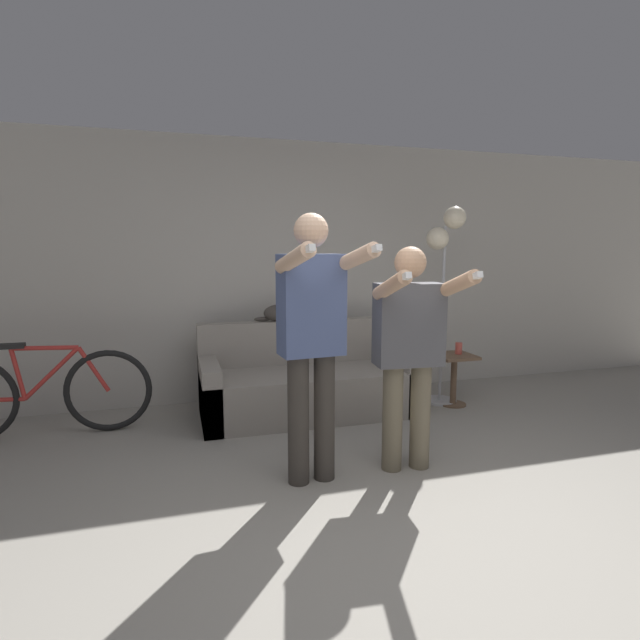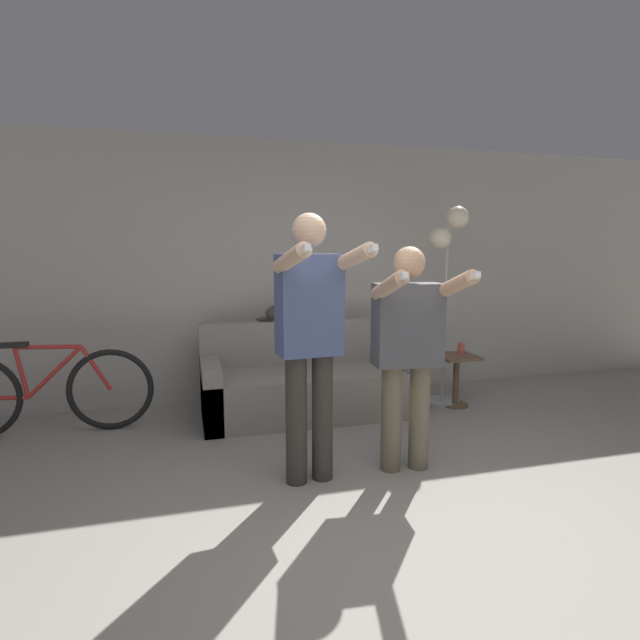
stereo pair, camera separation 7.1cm
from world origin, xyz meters
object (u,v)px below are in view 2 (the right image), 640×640
at_px(cup, 461,349).
at_px(person_left, 310,331).
at_px(side_table, 456,370).
at_px(person_right, 408,343).
at_px(bicycle, 45,392).
at_px(cat, 282,312).
at_px(couch, 309,385).
at_px(floor_lamp, 448,251).

bearing_deg(cup, person_left, -146.45).
bearing_deg(side_table, person_right, -132.35).
bearing_deg(side_table, bicycle, 177.03).
xyz_separation_m(person_left, bicycle, (-1.90, 1.39, -0.65)).
height_order(cat, cup, cat).
xyz_separation_m(couch, person_right, (0.35, -1.37, 0.63)).
height_order(person_right, bicycle, person_right).
xyz_separation_m(couch, cat, (-0.19, 0.30, 0.65)).
xyz_separation_m(cat, bicycle, (-2.05, -0.28, -0.56)).
relative_size(person_right, bicycle, 0.91).
relative_size(floor_lamp, cup, 17.09).
xyz_separation_m(person_right, floor_lamp, (1.02, 1.33, 0.61)).
xyz_separation_m(floor_lamp, cup, (0.12, -0.12, -0.94)).
bearing_deg(bicycle, person_right, -28.21).
height_order(person_right, cup, person_right).
height_order(couch, person_left, person_left).
xyz_separation_m(couch, bicycle, (-2.23, 0.02, 0.09)).
bearing_deg(person_right, cat, 113.23).
height_order(side_table, cup, cup).
height_order(couch, cup, couch).
distance_m(person_left, floor_lamp, 2.22).
relative_size(person_right, cup, 13.66).
height_order(cat, bicycle, cat).
bearing_deg(person_right, bicycle, 157.12).
height_order(couch, bicycle, couch).
distance_m(couch, bicycle, 2.24).
distance_m(cup, bicycle, 3.74).
bearing_deg(side_table, floor_lamp, 116.83).
relative_size(side_table, bicycle, 0.30).
distance_m(cat, side_table, 1.79).
relative_size(couch, floor_lamp, 1.01).
xyz_separation_m(cat, side_table, (1.63, -0.47, -0.57)).
bearing_deg(bicycle, cat, 7.82).
bearing_deg(floor_lamp, person_right, -127.65).
bearing_deg(floor_lamp, couch, 178.32).
height_order(person_left, cup, person_left).
bearing_deg(person_left, person_right, -4.78).
bearing_deg(floor_lamp, bicycle, 179.05).
xyz_separation_m(person_left, cat, (0.14, 1.67, -0.09)).
relative_size(side_table, cup, 4.48).
height_order(floor_lamp, cup, floor_lamp).
distance_m(couch, floor_lamp, 1.85).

